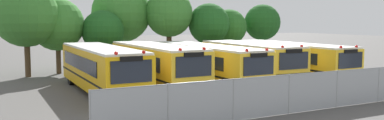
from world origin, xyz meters
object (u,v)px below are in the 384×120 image
object	(u,v)px
tree_0	(25,15)
tree_2	(104,31)
traffic_cone	(321,94)
tree_5	(210,24)
school_bus_0	(101,67)
tree_7	(262,23)
school_bus_4	(291,58)
school_bus_2	(206,62)
school_bus_1	(156,64)
tree_3	(121,13)
tree_1	(56,24)
tree_6	(230,26)
school_bus_3	(249,60)
tree_4	(168,14)

from	to	relation	value
tree_0	tree_2	bearing A→B (deg)	0.29
traffic_cone	tree_5	bearing A→B (deg)	82.64
school_bus_0	tree_7	world-z (taller)	tree_7
school_bus_4	school_bus_2	bearing A→B (deg)	-1.45
school_bus_2	tree_0	size ratio (longest dim) A/B	1.67
school_bus_1	tree_3	size ratio (longest dim) A/B	1.39
tree_2	traffic_cone	xyz separation A→B (m)	(7.17, -15.92, -2.97)
tree_1	tree_6	distance (m)	15.19
school_bus_3	school_bus_4	bearing A→B (deg)	177.45
tree_6	tree_1	bearing A→B (deg)	177.25
tree_0	tree_5	bearing A→B (deg)	-2.35
tree_7	tree_0	bearing A→B (deg)	179.60
tree_4	tree_6	size ratio (longest dim) A/B	1.32
tree_0	traffic_cone	xyz separation A→B (m)	(12.90, -15.89, -4.19)
school_bus_2	tree_2	size ratio (longest dim) A/B	2.32
school_bus_0	tree_4	world-z (taller)	tree_4
tree_1	traffic_cone	bearing A→B (deg)	-57.55
school_bus_3	tree_2	bearing A→B (deg)	-46.54
school_bus_0	tree_4	distance (m)	12.40
tree_5	traffic_cone	xyz separation A→B (m)	(-1.97, -15.28, -3.51)
tree_2	tree_3	world-z (taller)	tree_3
school_bus_1	school_bus_3	distance (m)	6.89
tree_3	tree_4	size ratio (longest dim) A/B	1.08
school_bus_2	tree_5	xyz separation A→B (m)	(4.86, 8.10, 2.39)
school_bus_4	tree_5	distance (m)	8.85
tree_0	tree_7	bearing A→B (deg)	-0.40
tree_0	tree_6	world-z (taller)	tree_0
tree_6	school_bus_1	bearing A→B (deg)	-140.92
tree_2	tree_5	distance (m)	9.18
school_bus_1	tree_7	xyz separation A→B (m)	(14.32, 8.51, 2.44)
tree_0	tree_1	bearing A→B (deg)	21.20
tree_1	tree_4	xyz separation A→B (m)	(9.01, -0.65, 0.78)
tree_0	tree_3	bearing A→B (deg)	15.72
school_bus_0	tree_7	xyz separation A→B (m)	(17.67, 8.53, 2.45)
tree_0	tree_3	size ratio (longest dim) A/B	0.94
school_bus_4	tree_1	distance (m)	17.81
tree_1	traffic_cone	size ratio (longest dim) A/B	10.24
tree_5	tree_4	bearing A→B (deg)	167.03
tree_3	tree_6	xyz separation A→B (m)	(9.69, -2.03, -1.11)
school_bus_3	school_bus_4	size ratio (longest dim) A/B	0.89
tree_5	traffic_cone	distance (m)	15.80
tree_1	tree_6	world-z (taller)	tree_1
tree_1	tree_5	size ratio (longest dim) A/B	1.04
tree_4	tree_5	distance (m)	3.80
school_bus_1	tree_1	bearing A→B (deg)	-66.32
tree_6	school_bus_3	bearing A→B (deg)	-114.24
tree_7	traffic_cone	size ratio (longest dim) A/B	9.91
tree_1	tree_2	world-z (taller)	tree_1
tree_1	tree_6	bearing A→B (deg)	-2.75
school_bus_2	tree_6	bearing A→B (deg)	-131.03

